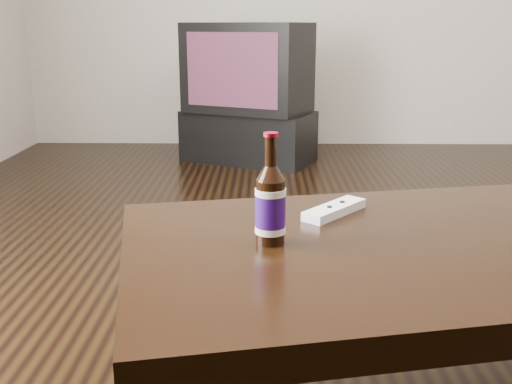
{
  "coord_description": "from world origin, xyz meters",
  "views": [
    {
      "loc": [
        -0.64,
        -1.78,
        0.93
      ],
      "look_at": [
        -0.66,
        -0.59,
        0.6
      ],
      "focal_mm": 42.0,
      "sensor_mm": 36.0,
      "label": 1
    }
  ],
  "objects_px": {
    "coffee_table": "(426,266)",
    "beer_bottle": "(270,205)",
    "tv_stand": "(248,136)",
    "remote": "(334,210)",
    "tv": "(248,68)",
    "bookshelf": "(410,70)"
  },
  "relations": [
    {
      "from": "coffee_table",
      "to": "remote",
      "type": "relative_size",
      "value": 7.65
    },
    {
      "from": "tv_stand",
      "to": "tv",
      "type": "xyz_separation_m",
      "value": [
        -0.0,
        -0.0,
        0.47
      ]
    },
    {
      "from": "bookshelf",
      "to": "beer_bottle",
      "type": "xyz_separation_m",
      "value": [
        -1.17,
        -3.78,
        -0.01
      ]
    },
    {
      "from": "bookshelf",
      "to": "remote",
      "type": "xyz_separation_m",
      "value": [
        -1.01,
        -3.58,
        -0.08
      ]
    },
    {
      "from": "tv",
      "to": "bookshelf",
      "type": "bearing_deg",
      "value": 57.16
    },
    {
      "from": "remote",
      "to": "tv",
      "type": "bearing_deg",
      "value": 136.46
    },
    {
      "from": "beer_bottle",
      "to": "remote",
      "type": "relative_size",
      "value": 1.27
    },
    {
      "from": "tv_stand",
      "to": "remote",
      "type": "distance_m",
      "value": 2.78
    },
    {
      "from": "tv",
      "to": "bookshelf",
      "type": "relative_size",
      "value": 0.84
    },
    {
      "from": "tv_stand",
      "to": "tv",
      "type": "height_order",
      "value": "tv"
    },
    {
      "from": "tv_stand",
      "to": "remote",
      "type": "relative_size",
      "value": 4.72
    },
    {
      "from": "coffee_table",
      "to": "beer_bottle",
      "type": "relative_size",
      "value": 6.04
    },
    {
      "from": "beer_bottle",
      "to": "coffee_table",
      "type": "bearing_deg",
      "value": 5.23
    },
    {
      "from": "tv",
      "to": "coffee_table",
      "type": "distance_m",
      "value": 2.97
    },
    {
      "from": "beer_bottle",
      "to": "bookshelf",
      "type": "bearing_deg",
      "value": 72.89
    },
    {
      "from": "bookshelf",
      "to": "coffee_table",
      "type": "height_order",
      "value": "bookshelf"
    },
    {
      "from": "tv_stand",
      "to": "remote",
      "type": "height_order",
      "value": "remote"
    },
    {
      "from": "coffee_table",
      "to": "beer_bottle",
      "type": "xyz_separation_m",
      "value": [
        -0.34,
        -0.03,
        0.15
      ]
    },
    {
      "from": "tv_stand",
      "to": "bookshelf",
      "type": "xyz_separation_m",
      "value": [
        1.29,
        0.83,
        0.4
      ]
    },
    {
      "from": "beer_bottle",
      "to": "remote",
      "type": "distance_m",
      "value": 0.27
    },
    {
      "from": "coffee_table",
      "to": "bookshelf",
      "type": "bearing_deg",
      "value": 77.6
    },
    {
      "from": "coffee_table",
      "to": "remote",
      "type": "bearing_deg",
      "value": 136.93
    }
  ]
}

